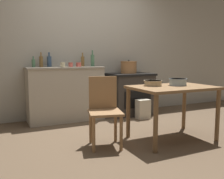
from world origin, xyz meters
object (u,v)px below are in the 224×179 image
chair (104,109)px  bottle_center_left (93,60)px  bottle_left (49,61)px  stock_pot (129,67)px  flour_sack (143,109)px  mixing_bowl_small (178,82)px  work_table (173,94)px  mixing_bowl_large (153,83)px  bottle_far_left (33,63)px  cup_mid_right (63,65)px  stove (130,94)px  bottle_mid_left (41,61)px  cup_center_right (79,65)px  cup_right (71,65)px  bottle_center (83,61)px

chair → bottle_center_left: size_ratio=2.95×
bottle_left → stock_pot: bearing=-5.8°
flour_sack → bottle_center_left: size_ratio=1.19×
mixing_bowl_small → bottle_left: 2.24m
work_table → flour_sack: bearing=76.5°
work_table → mixing_bowl_large: 0.30m
bottle_far_left → cup_mid_right: bearing=-28.0°
bottle_far_left → bottle_center_left: bottle_center_left is taller
stove → mixing_bowl_small: (-0.13, -1.54, 0.37)m
bottle_mid_left → cup_center_right: 0.64m
bottle_mid_left → chair: bearing=-73.0°
bottle_center_left → cup_right: 0.49m
bottle_far_left → cup_right: 0.61m
stove → cup_right: (-1.20, -0.06, 0.58)m
cup_center_right → stove: bearing=2.7°
bottle_left → cup_mid_right: bearing=-63.7°
chair → mixing_bowl_large: bearing=12.9°
stock_pot → bottle_center_left: size_ratio=1.09×
mixing_bowl_small → bottle_mid_left: bottle_mid_left is taller
bottle_center_left → cup_center_right: bearing=-156.7°
bottle_left → cup_center_right: (0.46, -0.24, -0.06)m
chair → mixing_bowl_large: (0.72, -0.02, 0.30)m
bottle_left → cup_right: bottle_left is taller
mixing_bowl_large → cup_mid_right: bearing=124.5°
bottle_mid_left → mixing_bowl_small: bearing=-48.2°
bottle_center_left → bottle_center: 0.18m
bottle_center → cup_center_right: (-0.15, -0.22, -0.06)m
work_table → bottle_far_left: size_ratio=6.05×
flour_sack → stock_pot: bearing=93.9°
stock_pot → bottle_left: size_ratio=1.28×
bottle_mid_left → cup_right: 0.51m
chair → stove: bearing=64.8°
stove → stock_pot: 0.52m
mixing_bowl_small → cup_mid_right: (-1.23, 1.42, 0.21)m
bottle_center_left → cup_center_right: bottle_center_left is taller
bottle_center_left → cup_center_right: (-0.31, -0.13, -0.08)m
stock_pot → bottle_center_left: bottle_center_left is taller
mixing_bowl_small → stock_pot: bearing=85.7°
flour_sack → cup_right: bearing=162.9°
cup_right → chair: bearing=-88.8°
bottle_left → bottle_center: size_ratio=1.00×
cup_center_right → cup_right: size_ratio=1.15×
stove → mixing_bowl_large: bearing=-107.9°
bottle_center → mixing_bowl_small: bearing=-65.5°
stock_pot → chair: bearing=-128.9°
bottle_left → cup_right: (0.31, -0.25, -0.06)m
cup_mid_right → cup_right: 0.16m
mixing_bowl_small → bottle_center: bearing=114.5°
chair → cup_center_right: bearing=99.8°
cup_center_right → chair: bearing=-95.0°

